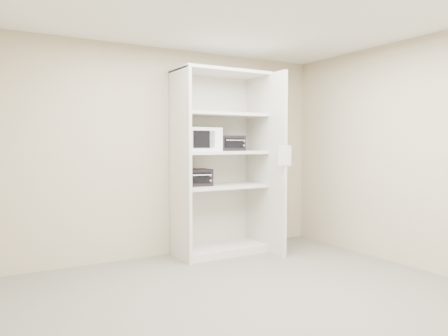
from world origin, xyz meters
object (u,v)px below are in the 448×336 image
shelving_unit (224,169)px  microwave (198,139)px  toaster_oven_lower (195,177)px  toaster_oven_upper (230,143)px

shelving_unit → microwave: (-0.35, 0.06, 0.39)m
shelving_unit → microwave: shelving_unit is taller
microwave → toaster_oven_lower: (-0.05, -0.01, -0.49)m
shelving_unit → toaster_oven_upper: size_ratio=6.76×
microwave → toaster_oven_upper: 0.47m
toaster_oven_upper → toaster_oven_lower: size_ratio=0.91×
shelving_unit → toaster_oven_lower: 0.42m
shelving_unit → microwave: size_ratio=4.78×
shelving_unit → toaster_oven_lower: shelving_unit is taller
shelving_unit → toaster_oven_upper: (0.12, 0.05, 0.34)m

